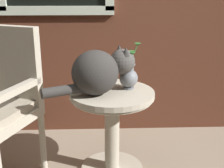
{
  "coord_description": "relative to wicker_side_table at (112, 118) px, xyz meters",
  "views": [
    {
      "loc": [
        0.02,
        -1.64,
        1.25
      ],
      "look_at": [
        0.09,
        0.21,
        0.65
      ],
      "focal_mm": 48.76,
      "sensor_mm": 36.0,
      "label": 1
    }
  ],
  "objects": [
    {
      "name": "wicker_side_table",
      "position": [
        0.0,
        0.0,
        0.0
      ],
      "size": [
        0.55,
        0.55,
        0.6
      ],
      "color": "#B2A893",
      "rests_on": "ground_plane"
    },
    {
      "name": "cat",
      "position": [
        -0.09,
        -0.04,
        0.33
      ],
      "size": [
        0.58,
        0.38,
        0.29
      ],
      "color": "#33302D",
      "rests_on": "wicker_side_table"
    },
    {
      "name": "pewter_vase_with_ivy",
      "position": [
        0.11,
        0.05,
        0.28
      ],
      "size": [
        0.14,
        0.12,
        0.3
      ],
      "color": "slate",
      "rests_on": "wicker_side_table"
    }
  ]
}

